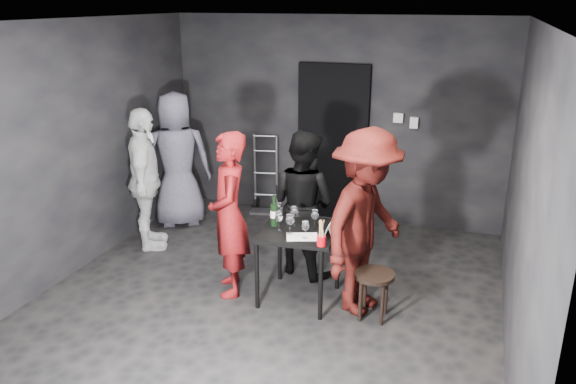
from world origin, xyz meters
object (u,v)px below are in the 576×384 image
(tasting_table, at_px, (299,239))
(wine_bottle, at_px, (274,214))
(breadstick_cup, at_px, (322,234))
(hand_truck, at_px, (265,197))
(server_red, at_px, (229,205))
(bystander_cream, at_px, (144,170))
(stool, at_px, (374,281))
(man_maroon, at_px, (366,205))
(woman_black, at_px, (303,198))
(bystander_grey, at_px, (176,148))

(tasting_table, distance_m, wine_bottle, 0.35)
(breadstick_cup, bearing_deg, hand_truck, 121.68)
(server_red, relative_size, wine_bottle, 5.94)
(bystander_cream, bearing_deg, server_red, -144.73)
(stool, xyz_separation_m, man_maroon, (-0.13, 0.13, 0.70))
(hand_truck, bearing_deg, tasting_table, -74.62)
(tasting_table, bearing_deg, stool, -9.06)
(wine_bottle, bearing_deg, server_red, -166.98)
(server_red, bearing_deg, breadstick_cup, 51.18)
(woman_black, relative_size, bystander_cream, 0.87)
(tasting_table, relative_size, breadstick_cup, 2.85)
(wine_bottle, bearing_deg, man_maroon, -0.64)
(hand_truck, xyz_separation_m, breadstick_cup, (1.54, -2.49, 0.66))
(server_red, bearing_deg, man_maroon, 66.49)
(stool, distance_m, bystander_cream, 3.03)
(server_red, height_order, wine_bottle, server_red)
(man_maroon, height_order, bystander_grey, man_maroon)
(stool, xyz_separation_m, bystander_cream, (-2.89, 0.71, 0.59))
(stool, bearing_deg, breadstick_cup, -160.95)
(tasting_table, distance_m, man_maroon, 0.78)
(server_red, height_order, bystander_grey, bystander_grey)
(hand_truck, distance_m, bystander_cream, 2.00)
(server_red, distance_m, bystander_cream, 1.55)
(hand_truck, height_order, bystander_cream, bystander_cream)
(stool, height_order, bystander_grey, bystander_grey)
(server_red, xyz_separation_m, bystander_grey, (-1.42, 1.46, 0.11))
(stool, distance_m, server_red, 1.60)
(tasting_table, distance_m, bystander_grey, 2.56)
(server_red, relative_size, bystander_cream, 0.97)
(server_red, distance_m, bystander_grey, 2.03)
(woman_black, xyz_separation_m, bystander_grey, (-1.97, 0.77, 0.20))
(wine_bottle, height_order, breadstick_cup, wine_bottle)
(bystander_cream, bearing_deg, man_maroon, -131.01)
(server_red, xyz_separation_m, man_maroon, (1.36, 0.09, 0.14))
(bystander_grey, bearing_deg, hand_truck, -168.08)
(bystander_cream, bearing_deg, wine_bottle, -136.26)
(hand_truck, relative_size, wine_bottle, 3.47)
(tasting_table, height_order, stool, tasting_table)
(bystander_cream, relative_size, bystander_grey, 0.92)
(stool, relative_size, bystander_grey, 0.22)
(stool, relative_size, server_red, 0.25)
(bystander_grey, bearing_deg, wine_bottle, 113.29)
(bystander_grey, bearing_deg, stool, 122.09)
(bystander_grey, relative_size, wine_bottle, 6.65)
(stool, distance_m, wine_bottle, 1.17)
(stool, bearing_deg, hand_truck, 130.86)
(tasting_table, height_order, server_red, server_red)
(server_red, xyz_separation_m, woman_black, (0.56, 0.68, -0.09))
(server_red, height_order, breadstick_cup, server_red)
(woman_black, xyz_separation_m, bystander_cream, (-1.95, -0.02, 0.12))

